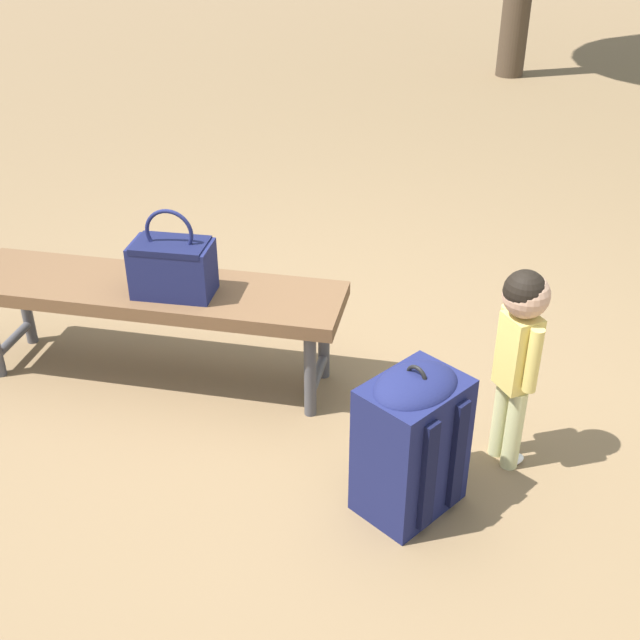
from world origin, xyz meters
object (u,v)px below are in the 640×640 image
at_px(handbag, 173,266).
at_px(child_standing, 519,341).
at_px(backpack_large, 411,438).
at_px(park_bench, 153,297).

xyz_separation_m(handbag, child_standing, (1.37, 0.12, -0.04)).
bearing_deg(handbag, backpack_large, -12.94).
xyz_separation_m(park_bench, child_standing, (1.50, 0.11, 0.14)).
distance_m(park_bench, backpack_large, 1.29).
relative_size(park_bench, handbag, 4.48).
height_order(park_bench, handbag, handbag).
height_order(handbag, backpack_large, handbag).
bearing_deg(backpack_large, handbag, 167.06).
bearing_deg(park_bench, backpack_large, -12.24).
distance_m(handbag, backpack_large, 1.19).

